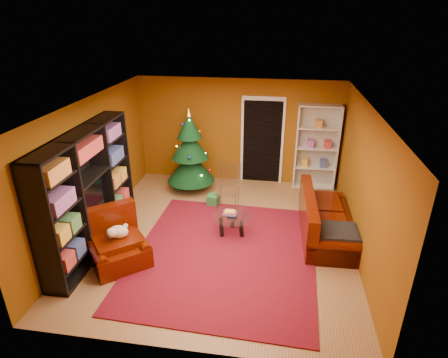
# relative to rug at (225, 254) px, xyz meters

# --- Properties ---
(floor) EXTENTS (5.00, 5.50, 0.05)m
(floor) POSITION_rel_rug_xyz_m (-0.17, 0.59, -0.04)
(floor) COLOR olive
(floor) RESTS_ON ground
(ceiling) EXTENTS (5.00, 5.50, 0.05)m
(ceiling) POSITION_rel_rug_xyz_m (-0.17, 0.59, 2.61)
(ceiling) COLOR silver
(ceiling) RESTS_ON wall_back
(wall_back) EXTENTS (5.00, 0.05, 2.60)m
(wall_back) POSITION_rel_rug_xyz_m (-0.17, 3.36, 1.29)
(wall_back) COLOR #864D0D
(wall_back) RESTS_ON ground
(wall_left) EXTENTS (0.05, 5.50, 2.60)m
(wall_left) POSITION_rel_rug_xyz_m (-2.69, 0.59, 1.29)
(wall_left) COLOR #864D0D
(wall_left) RESTS_ON ground
(wall_right) EXTENTS (0.05, 5.50, 2.60)m
(wall_right) POSITION_rel_rug_xyz_m (2.36, 0.59, 1.29)
(wall_right) COLOR #864D0D
(wall_right) RESTS_ON ground
(doorway) EXTENTS (1.06, 0.60, 2.16)m
(doorway) POSITION_rel_rug_xyz_m (0.43, 3.32, 1.04)
(doorway) COLOR black
(doorway) RESTS_ON floor
(rug) EXTENTS (3.32, 3.84, 0.02)m
(rug) POSITION_rel_rug_xyz_m (0.00, 0.00, 0.00)
(rug) COLOR maroon
(rug) RESTS_ON floor
(media_unit) EXTENTS (0.47, 2.88, 2.21)m
(media_unit) POSITION_rel_rug_xyz_m (-2.44, -0.05, 1.09)
(media_unit) COLOR black
(media_unit) RESTS_ON floor
(christmas_tree) EXTENTS (1.49, 1.49, 2.04)m
(christmas_tree) POSITION_rel_rug_xyz_m (-1.22, 2.57, 0.98)
(christmas_tree) COLOR black
(christmas_tree) RESTS_ON floor
(gift_box_teal) EXTENTS (0.42, 0.42, 0.33)m
(gift_box_teal) POSITION_rel_rug_xyz_m (-1.53, 2.65, 0.15)
(gift_box_teal) COLOR #206F83
(gift_box_teal) RESTS_ON floor
(gift_box_green) EXTENTS (0.28, 0.28, 0.24)m
(gift_box_green) POSITION_rel_rug_xyz_m (-0.54, 1.85, 0.11)
(gift_box_green) COLOR #247A3F
(gift_box_green) RESTS_ON floor
(gift_box_red) EXTENTS (0.30, 0.30, 0.23)m
(gift_box_red) POSITION_rel_rug_xyz_m (-1.33, 2.84, 0.10)
(gift_box_red) COLOR maroon
(gift_box_red) RESTS_ON floor
(white_bookshelf) EXTENTS (0.99, 0.36, 2.13)m
(white_bookshelf) POSITION_rel_rug_xyz_m (1.75, 3.16, 1.03)
(white_bookshelf) COLOR white
(white_bookshelf) RESTS_ON floor
(armchair) EXTENTS (1.41, 1.41, 0.78)m
(armchair) POSITION_rel_rug_xyz_m (-1.78, -0.51, 0.38)
(armchair) COLOR #440F02
(armchair) RESTS_ON rug
(dog) EXTENTS (0.50, 0.49, 0.26)m
(dog) POSITION_rel_rug_xyz_m (-1.77, -0.44, 0.57)
(dog) COLOR beige
(dog) RESTS_ON armchair
(sofa) EXTENTS (0.97, 2.06, 0.88)m
(sofa) POSITION_rel_rug_xyz_m (1.85, 0.92, 0.43)
(sofa) COLOR #440F02
(sofa) RESTS_ON rug
(coffee_table) EXTENTS (0.82, 0.82, 0.51)m
(coffee_table) POSITION_rel_rug_xyz_m (0.04, 0.70, 0.20)
(coffee_table) COLOR gray
(coffee_table) RESTS_ON rug
(acrylic_chair) EXTENTS (0.51, 0.55, 0.96)m
(acrylic_chair) POSITION_rel_rug_xyz_m (-0.18, 1.64, 0.47)
(acrylic_chair) COLOR #66605B
(acrylic_chair) RESTS_ON rug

